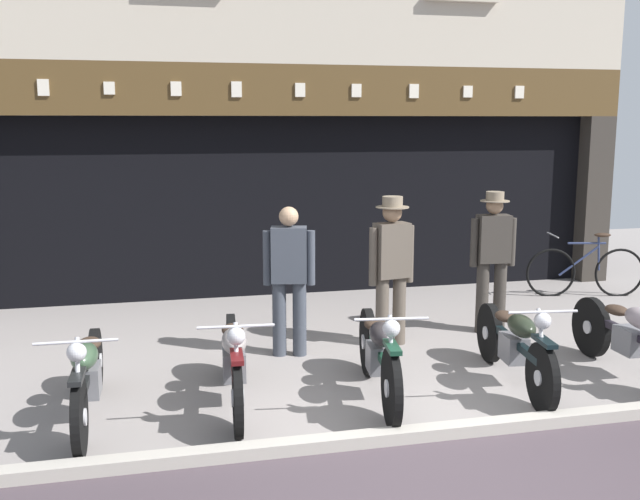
{
  "coord_description": "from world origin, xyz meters",
  "views": [
    {
      "loc": [
        -2.11,
        -5.16,
        2.53
      ],
      "look_at": [
        -0.23,
        2.73,
        1.1
      ],
      "focal_mm": 41.32,
      "sensor_mm": 36.0,
      "label": 1
    }
  ],
  "objects_px": {
    "motorcycle_center_right": "(515,343)",
    "salesman_left": "(289,274)",
    "motorcycle_center": "(379,353)",
    "motorcycle_right": "(631,336)",
    "advert_board_near": "(465,169)",
    "motorcycle_left": "(87,375)",
    "motorcycle_center_left": "(234,360)",
    "advert_board_far": "(532,167)",
    "shopkeeper_center": "(391,263)",
    "leaning_bicycle": "(586,270)",
    "salesman_right": "(493,255)"
  },
  "relations": [
    {
      "from": "motorcycle_left",
      "to": "motorcycle_center",
      "type": "relative_size",
      "value": 1.0
    },
    {
      "from": "shopkeeper_center",
      "to": "advert_board_near",
      "type": "height_order",
      "value": "advert_board_near"
    },
    {
      "from": "advert_board_far",
      "to": "leaning_bicycle",
      "type": "height_order",
      "value": "advert_board_far"
    },
    {
      "from": "motorcycle_center_right",
      "to": "advert_board_near",
      "type": "height_order",
      "value": "advert_board_near"
    },
    {
      "from": "motorcycle_center_left",
      "to": "salesman_right",
      "type": "bearing_deg",
      "value": -149.03
    },
    {
      "from": "motorcycle_left",
      "to": "salesman_left",
      "type": "relative_size",
      "value": 1.21
    },
    {
      "from": "salesman_left",
      "to": "salesman_right",
      "type": "relative_size",
      "value": 0.96
    },
    {
      "from": "motorcycle_right",
      "to": "advert_board_near",
      "type": "xyz_separation_m",
      "value": [
        0.17,
        4.44,
        1.37
      ]
    },
    {
      "from": "motorcycle_left",
      "to": "shopkeeper_center",
      "type": "xyz_separation_m",
      "value": [
        3.2,
        1.48,
        0.54
      ]
    },
    {
      "from": "motorcycle_center",
      "to": "advert_board_near",
      "type": "xyz_separation_m",
      "value": [
        2.79,
        4.4,
        1.36
      ]
    },
    {
      "from": "shopkeeper_center",
      "to": "salesman_left",
      "type": "bearing_deg",
      "value": -5.56
    },
    {
      "from": "shopkeeper_center",
      "to": "leaning_bicycle",
      "type": "distance_m",
      "value": 3.93
    },
    {
      "from": "motorcycle_center_left",
      "to": "motorcycle_right",
      "type": "xyz_separation_m",
      "value": [
        3.92,
        -0.18,
        -0.0
      ]
    },
    {
      "from": "motorcycle_left",
      "to": "motorcycle_center_left",
      "type": "relative_size",
      "value": 0.98
    },
    {
      "from": "motorcycle_right",
      "to": "advert_board_far",
      "type": "height_order",
      "value": "advert_board_far"
    },
    {
      "from": "motorcycle_center",
      "to": "advert_board_far",
      "type": "bearing_deg",
      "value": -123.4
    },
    {
      "from": "shopkeeper_center",
      "to": "advert_board_far",
      "type": "xyz_separation_m",
      "value": [
        3.29,
        2.85,
        0.86
      ]
    },
    {
      "from": "motorcycle_left",
      "to": "motorcycle_center_left",
      "type": "height_order",
      "value": "motorcycle_center_left"
    },
    {
      "from": "motorcycle_left",
      "to": "salesman_right",
      "type": "relative_size",
      "value": 1.16
    },
    {
      "from": "motorcycle_left",
      "to": "advert_board_near",
      "type": "distance_m",
      "value": 7.02
    },
    {
      "from": "motorcycle_left",
      "to": "leaning_bicycle",
      "type": "relative_size",
      "value": 1.18
    },
    {
      "from": "motorcycle_center_left",
      "to": "leaning_bicycle",
      "type": "xyz_separation_m",
      "value": [
        5.49,
        3.02,
        -0.05
      ]
    },
    {
      "from": "motorcycle_center_left",
      "to": "advert_board_far",
      "type": "relative_size",
      "value": 2.03
    },
    {
      "from": "motorcycle_left",
      "to": "salesman_right",
      "type": "xyz_separation_m",
      "value": [
        4.56,
        1.71,
        0.54
      ]
    },
    {
      "from": "salesman_right",
      "to": "advert_board_far",
      "type": "relative_size",
      "value": 1.71
    },
    {
      "from": "shopkeeper_center",
      "to": "motorcycle_center_left",
      "type": "bearing_deg",
      "value": 25.57
    },
    {
      "from": "motorcycle_left",
      "to": "motorcycle_right",
      "type": "relative_size",
      "value": 0.99
    },
    {
      "from": "motorcycle_right",
      "to": "salesman_left",
      "type": "distance_m",
      "value": 3.53
    },
    {
      "from": "motorcycle_center",
      "to": "salesman_left",
      "type": "xyz_separation_m",
      "value": [
        -0.55,
        1.45,
        0.47
      ]
    },
    {
      "from": "motorcycle_left",
      "to": "motorcycle_right",
      "type": "height_order",
      "value": "motorcycle_right"
    },
    {
      "from": "advert_board_near",
      "to": "advert_board_far",
      "type": "relative_size",
      "value": 1.07
    },
    {
      "from": "shopkeeper_center",
      "to": "salesman_right",
      "type": "distance_m",
      "value": 1.37
    },
    {
      "from": "motorcycle_left",
      "to": "advert_board_near",
      "type": "bearing_deg",
      "value": -139.45
    },
    {
      "from": "motorcycle_right",
      "to": "salesman_right",
      "type": "distance_m",
      "value": 1.99
    },
    {
      "from": "motorcycle_left",
      "to": "motorcycle_right",
      "type": "bearing_deg",
      "value": -179.62
    },
    {
      "from": "motorcycle_right",
      "to": "advert_board_near",
      "type": "distance_m",
      "value": 4.64
    },
    {
      "from": "salesman_right",
      "to": "advert_board_near",
      "type": "bearing_deg",
      "value": -101.42
    },
    {
      "from": "motorcycle_center_left",
      "to": "salesman_right",
      "type": "height_order",
      "value": "salesman_right"
    },
    {
      "from": "advert_board_near",
      "to": "advert_board_far",
      "type": "distance_m",
      "value": 1.14
    },
    {
      "from": "motorcycle_center_left",
      "to": "salesman_right",
      "type": "xyz_separation_m",
      "value": [
        3.3,
        1.64,
        0.52
      ]
    },
    {
      "from": "motorcycle_center",
      "to": "leaning_bicycle",
      "type": "distance_m",
      "value": 5.24
    },
    {
      "from": "motorcycle_center",
      "to": "salesman_left",
      "type": "height_order",
      "value": "salesman_left"
    },
    {
      "from": "motorcycle_right",
      "to": "advert_board_near",
      "type": "relative_size",
      "value": 1.88
    },
    {
      "from": "salesman_left",
      "to": "salesman_right",
      "type": "xyz_separation_m",
      "value": [
        2.54,
        0.33,
        0.05
      ]
    },
    {
      "from": "motorcycle_center",
      "to": "salesman_left",
      "type": "bearing_deg",
      "value": -60.79
    },
    {
      "from": "motorcycle_center_right",
      "to": "motorcycle_right",
      "type": "relative_size",
      "value": 1.0
    },
    {
      "from": "salesman_left",
      "to": "motorcycle_right",
      "type": "bearing_deg",
      "value": 167.34
    },
    {
      "from": "motorcycle_center_left",
      "to": "salesman_left",
      "type": "bearing_deg",
      "value": -115.48
    },
    {
      "from": "motorcycle_center_right",
      "to": "shopkeeper_center",
      "type": "xyz_separation_m",
      "value": [
        -0.74,
        1.52,
        0.54
      ]
    },
    {
      "from": "motorcycle_center_right",
      "to": "salesman_left",
      "type": "relative_size",
      "value": 1.23
    }
  ]
}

